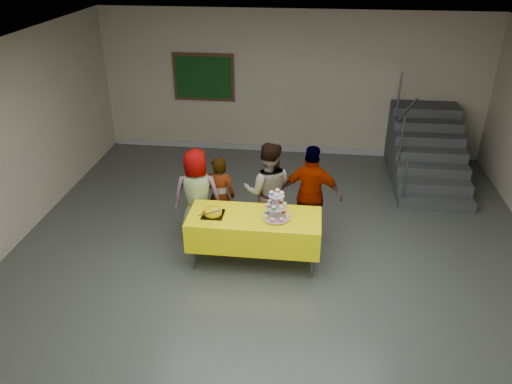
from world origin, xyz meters
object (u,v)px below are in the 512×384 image
Objects in this scene: schoolchild_b at (220,196)px; schoolchild_d at (311,195)px; bake_table at (254,229)px; noticeboard at (204,77)px; schoolchild_a at (197,195)px; schoolchild_c at (268,191)px; bear_cake at (213,211)px; cupcake_stand at (276,208)px; staircase at (425,152)px.

schoolchild_d is at bearing 175.63° from schoolchild_b.
bake_table is 4.59m from noticeboard.
schoolchild_b is (-0.63, 0.73, 0.11)m from bake_table.
schoolchild_c is at bearing -178.92° from schoolchild_a.
cupcake_stand is at bearing -0.43° from bear_cake.
schoolchild_a is 0.94× the size of schoolchild_c.
schoolchild_a is 1.08m from schoolchild_c.
schoolchild_c is (0.71, 0.75, -0.03)m from bear_cake.
cupcake_stand is at bearing -65.84° from noticeboard.
schoolchild_d is (0.79, 0.68, 0.24)m from bake_table.
cupcake_stand is at bearing -128.17° from staircase.
cupcake_stand is 1.40m from schoolchild_a.
bear_cake is 0.27× the size of schoolchild_b.
cupcake_stand is 0.88m from schoolchild_d.
schoolchild_b reaches higher than bake_table.
cupcake_stand is (0.31, -0.04, 0.39)m from bake_table.
cupcake_stand is at bearing 147.03° from schoolchild_a.
schoolchild_a is at bearing 13.06° from schoolchild_d.
schoolchild_a is at bearing 149.86° from bake_table.
bake_table is 1.19× the size of schoolchild_d.
noticeboard is at bearing 110.74° from bake_table.
schoolchild_a is at bearing 121.95° from bear_cake.
bake_table is 0.78× the size of staircase.
schoolchild_b is at bearing -158.29° from schoolchild_a.
staircase reaches higher than bear_cake.
schoolchild_c is at bearing 103.93° from cupcake_stand.
cupcake_stand is at bearing 101.23° from schoolchild_c.
bear_cake is 0.15× the size of staircase.
staircase is (3.55, 3.37, -0.34)m from bear_cake.
bake_table is 0.50m from cupcake_stand.
staircase reaches higher than schoolchild_a.
schoolchild_a is at bearing 6.17° from schoolchild_c.
schoolchild_d is (0.48, 0.72, -0.15)m from cupcake_stand.
schoolchild_c reaches higher than cupcake_stand.
noticeboard is (-1.58, 4.18, 1.04)m from bake_table.
schoolchild_a is (-1.26, 0.59, -0.20)m from cupcake_stand.
schoolchild_a is at bearing -144.54° from staircase.
cupcake_stand is 0.19× the size of staircase.
noticeboard is at bearing 103.33° from bear_cake.
staircase is at bearing -140.04° from schoolchild_c.
schoolchild_d is at bearing 27.60° from bear_cake.
schoolchild_c reaches higher than schoolchild_d.
bear_cake is 1.55m from schoolchild_d.
schoolchild_b is (-0.94, 0.77, -0.28)m from cupcake_stand.
cupcake_stand is 0.30× the size of schoolchild_a.
schoolchild_c reaches higher than bear_cake.
schoolchild_c is at bearing -63.78° from noticeboard.
cupcake_stand is 0.28× the size of schoolchild_d.
schoolchild_a is at bearing 154.83° from cupcake_stand.
staircase is at bearing -120.65° from schoolchild_d.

